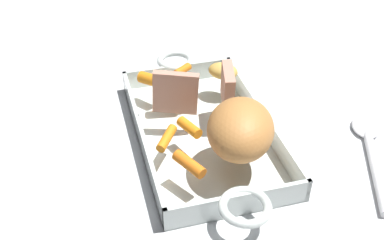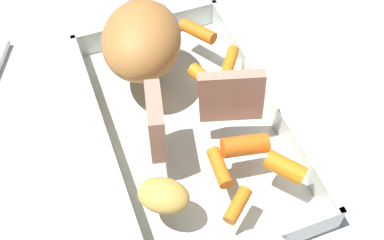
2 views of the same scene
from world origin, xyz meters
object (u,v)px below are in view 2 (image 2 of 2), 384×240
baby_carrot_southwest (205,78)px  baby_carrot_center_right (238,205)px  roasting_dish (190,125)px  baby_carrot_center_left (218,168)px  roast_slice_thin (231,96)px  baby_carrot_southeast (230,62)px  pork_roast (141,40)px  baby_carrot_short (245,145)px  baby_carrot_northeast (285,167)px  potato_corner (163,195)px  roast_slice_outer (156,122)px  baby_carrot_northwest (198,31)px

baby_carrot_southwest → baby_carrot_center_right: bearing=-10.5°
roasting_dish → baby_carrot_center_left: (0.09, -0.00, 0.04)m
baby_carrot_center_right → baby_carrot_southwest: baby_carrot_southwest is taller
roast_slice_thin → baby_carrot_southeast: size_ratio=1.44×
pork_roast → baby_carrot_short: 0.19m
baby_carrot_northeast → potato_corner: 0.14m
baby_carrot_northeast → baby_carrot_center_right: size_ratio=1.12×
baby_carrot_center_right → baby_carrot_short: size_ratio=0.76×
roast_slice_thin → baby_carrot_short: size_ratio=1.41×
baby_carrot_southwest → roast_slice_outer: bearing=-53.9°
baby_carrot_northwest → potato_corner: (0.23, -0.13, 0.01)m
baby_carrot_northeast → baby_carrot_center_right: (0.02, -0.07, -0.00)m
roast_slice_thin → baby_carrot_center_left: bearing=-32.4°
baby_carrot_short → baby_carrot_southwest: bearing=-178.0°
pork_roast → potato_corner: pork_roast is taller
baby_carrot_center_left → potato_corner: bearing=-77.9°
baby_carrot_northeast → baby_carrot_short: size_ratio=0.85×
roasting_dish → baby_carrot_northwest: bearing=154.7°
roast_slice_thin → baby_carrot_southwest: size_ratio=1.62×
pork_roast → baby_carrot_northwest: 0.09m
potato_corner → baby_carrot_southeast: bearing=137.7°
pork_roast → baby_carrot_northeast: (0.22, 0.10, -0.03)m
baby_carrot_northwest → baby_carrot_southwest: (0.09, -0.02, -0.00)m
baby_carrot_southeast → baby_carrot_center_right: bearing=-20.9°
roast_slice_thin → potato_corner: bearing=-53.6°
baby_carrot_center_left → baby_carrot_southeast: (-0.15, 0.08, -0.00)m
pork_roast → roast_slice_outer: bearing=-10.0°
roasting_dish → roast_slice_outer: 0.09m
baby_carrot_center_left → potato_corner: 0.07m
roasting_dish → baby_carrot_southeast: (-0.05, 0.08, 0.04)m
baby_carrot_northwest → potato_corner: size_ratio=0.96×
roast_slice_outer → baby_carrot_center_left: size_ratio=1.39×
baby_carrot_center_left → roasting_dish: bearing=179.1°
roast_slice_outer → baby_carrot_short: bearing=59.5°
baby_carrot_center_left → baby_carrot_southeast: same height
baby_carrot_northwest → potato_corner: potato_corner is taller
baby_carrot_center_right → potato_corner: potato_corner is taller
roast_slice_outer → potato_corner: bearing=-13.3°
roast_slice_thin → baby_carrot_center_left: roast_slice_thin is taller
roasting_dish → roast_slice_outer: (0.03, -0.05, 0.07)m
baby_carrot_southwest → baby_carrot_northeast: bearing=12.3°
baby_carrot_center_right → baby_carrot_southwest: bearing=169.5°
roasting_dish → baby_carrot_short: (0.08, 0.04, 0.04)m
roasting_dish → baby_carrot_northwest: baby_carrot_northwest is taller
baby_carrot_center_left → baby_carrot_northwest: 0.22m
baby_carrot_short → baby_carrot_center_right: bearing=-30.0°
roast_slice_outer → potato_corner: 0.09m
roast_slice_thin → baby_carrot_northwest: 0.15m
baby_carrot_southwest → potato_corner: size_ratio=0.83×
baby_carrot_center_left → baby_carrot_northwest: baby_carrot_northwest is taller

